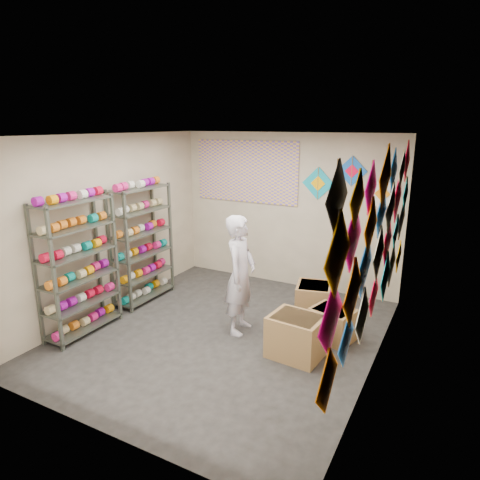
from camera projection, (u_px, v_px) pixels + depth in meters
The scene contains 12 objects.
ground at pixel (224, 334), 5.98m from camera, with size 4.50×4.50×0.00m, color black.
room_walls at pixel (222, 219), 5.54m from camera, with size 4.50×4.50×4.50m.
shelf_rack_front at pixel (78, 267), 5.81m from camera, with size 0.40×1.10×1.90m, color #4C5147.
shelf_rack_back at pixel (142, 244), 6.91m from camera, with size 0.40×1.10×1.90m, color #4C5147.
string_spools at pixel (112, 249), 6.34m from camera, with size 0.12×2.36×0.12m.
kite_wall_display at pixel (379, 239), 4.64m from camera, with size 0.06×4.27×2.03m.
back_wall_kites at pixel (350, 184), 6.89m from camera, with size 1.61×0.02×0.85m.
poster at pixel (246, 172), 7.71m from camera, with size 2.00×0.01×1.10m, color #6A52B2.
shopkeeper at pixel (240, 275), 5.86m from camera, with size 0.47×0.65×1.67m, color beige.
carton_a at pixel (296, 336), 5.35m from camera, with size 0.64×0.54×0.54m, color olive.
carton_b at pixel (333, 324), 5.77m from camera, with size 0.54×0.44×0.44m, color olive.
carton_c at pixel (313, 300), 6.51m from camera, with size 0.51×0.56×0.49m, color olive.
Camera 1 is at (2.74, -4.68, 2.84)m, focal length 32.00 mm.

